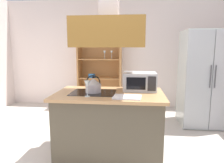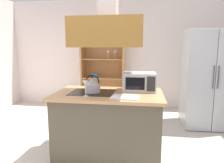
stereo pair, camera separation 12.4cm
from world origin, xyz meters
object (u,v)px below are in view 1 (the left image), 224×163
(dish_cabinet, at_px, (100,75))
(wine_glass_on_counter, at_px, (87,85))
(refrigerator, at_px, (205,79))
(cutting_board, at_px, (127,97))
(microwave, at_px, (140,81))
(kettle, at_px, (93,85))

(dish_cabinet, xyz_separation_m, wine_glass_on_counter, (0.27, -2.66, 0.22))
(refrigerator, distance_m, dish_cabinet, 2.45)
(cutting_board, height_order, wine_glass_on_counter, wine_glass_on_counter)
(cutting_board, distance_m, wine_glass_on_counter, 0.52)
(cutting_board, bearing_deg, dish_cabinet, 106.20)
(microwave, xyz_separation_m, wine_glass_on_counter, (-0.66, -0.45, 0.02))
(refrigerator, height_order, dish_cabinet, dish_cabinet)
(kettle, xyz_separation_m, microwave, (0.63, 0.21, 0.03))
(dish_cabinet, relative_size, kettle, 7.90)
(cutting_board, bearing_deg, wine_glass_on_counter, 178.94)
(cutting_board, xyz_separation_m, wine_glass_on_counter, (-0.50, 0.01, 0.14))
(refrigerator, relative_size, kettle, 7.69)
(refrigerator, xyz_separation_m, wine_glass_on_counter, (-1.95, -1.64, 0.14))
(kettle, bearing_deg, refrigerator, 35.98)
(kettle, height_order, microwave, microwave)
(kettle, distance_m, wine_glass_on_counter, 0.25)
(cutting_board, bearing_deg, refrigerator, 48.61)
(dish_cabinet, xyz_separation_m, kettle, (0.30, -2.42, 0.17))
(dish_cabinet, relative_size, microwave, 4.09)
(kettle, bearing_deg, dish_cabinet, 97.17)
(dish_cabinet, height_order, wine_glass_on_counter, dish_cabinet)
(refrigerator, height_order, microwave, refrigerator)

